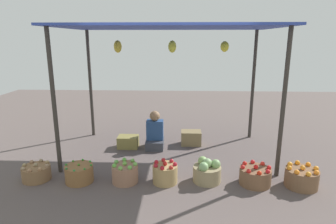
{
  "coord_description": "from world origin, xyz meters",
  "views": [
    {
      "loc": [
        0.2,
        -5.4,
        2.2
      ],
      "look_at": [
        0.0,
        -0.5,
        0.95
      ],
      "focal_mm": 30.74,
      "sensor_mm": 36.0,
      "label": 1
    }
  ],
  "objects_px": {
    "basket_cabbages": "(207,172)",
    "wooden_crate_stacked_rear": "(128,142)",
    "basket_green_chilies": "(79,173)",
    "basket_green_apples": "(125,173)",
    "basket_potatoes": "(36,173)",
    "wooden_crate_near_vendor": "(191,138)",
    "basket_red_tomatoes": "(255,176)",
    "vendor_person": "(155,134)",
    "basket_oranges": "(302,177)",
    "basket_red_apples": "(165,173)"
  },
  "relations": [
    {
      "from": "basket_potatoes",
      "to": "basket_green_chilies",
      "type": "bearing_deg",
      "value": -3.03
    },
    {
      "from": "basket_red_tomatoes",
      "to": "basket_oranges",
      "type": "relative_size",
      "value": 0.99
    },
    {
      "from": "basket_green_apples",
      "to": "basket_red_tomatoes",
      "type": "xyz_separation_m",
      "value": [
        2.03,
        0.02,
        -0.01
      ]
    },
    {
      "from": "basket_red_tomatoes",
      "to": "wooden_crate_near_vendor",
      "type": "distance_m",
      "value": 1.94
    },
    {
      "from": "basket_oranges",
      "to": "wooden_crate_stacked_rear",
      "type": "height_order",
      "value": "basket_oranges"
    },
    {
      "from": "wooden_crate_near_vendor",
      "to": "basket_red_tomatoes",
      "type": "bearing_deg",
      "value": -61.29
    },
    {
      "from": "basket_red_tomatoes",
      "to": "wooden_crate_near_vendor",
      "type": "height_order",
      "value": "basket_red_tomatoes"
    },
    {
      "from": "basket_green_apples",
      "to": "basket_red_apples",
      "type": "bearing_deg",
      "value": 1.03
    },
    {
      "from": "wooden_crate_near_vendor",
      "to": "basket_potatoes",
      "type": "bearing_deg",
      "value": -146.24
    },
    {
      "from": "basket_cabbages",
      "to": "wooden_crate_stacked_rear",
      "type": "xyz_separation_m",
      "value": [
        -1.51,
        1.41,
        -0.04
      ]
    },
    {
      "from": "wooden_crate_stacked_rear",
      "to": "basket_green_chilies",
      "type": "bearing_deg",
      "value": -108.81
    },
    {
      "from": "wooden_crate_near_vendor",
      "to": "wooden_crate_stacked_rear",
      "type": "xyz_separation_m",
      "value": [
        -1.31,
        -0.23,
        -0.03
      ]
    },
    {
      "from": "basket_green_apples",
      "to": "basket_cabbages",
      "type": "distance_m",
      "value": 1.29
    },
    {
      "from": "basket_green_chilies",
      "to": "basket_green_apples",
      "type": "distance_m",
      "value": 0.73
    },
    {
      "from": "basket_potatoes",
      "to": "wooden_crate_near_vendor",
      "type": "height_order",
      "value": "wooden_crate_near_vendor"
    },
    {
      "from": "basket_cabbages",
      "to": "basket_green_chilies",
      "type": "bearing_deg",
      "value": -177.4
    },
    {
      "from": "basket_red_apples",
      "to": "basket_red_tomatoes",
      "type": "relative_size",
      "value": 0.81
    },
    {
      "from": "basket_green_chilies",
      "to": "basket_red_tomatoes",
      "type": "distance_m",
      "value": 2.76
    },
    {
      "from": "basket_potatoes",
      "to": "basket_green_chilies",
      "type": "xyz_separation_m",
      "value": [
        0.71,
        -0.04,
        0.02
      ]
    },
    {
      "from": "basket_oranges",
      "to": "wooden_crate_near_vendor",
      "type": "xyz_separation_m",
      "value": [
        -1.62,
        1.75,
        -0.0
      ]
    },
    {
      "from": "basket_potatoes",
      "to": "basket_oranges",
      "type": "height_order",
      "value": "basket_oranges"
    },
    {
      "from": "basket_oranges",
      "to": "wooden_crate_near_vendor",
      "type": "relative_size",
      "value": 1.17
    },
    {
      "from": "wooden_crate_near_vendor",
      "to": "basket_red_apples",
      "type": "bearing_deg",
      "value": -105.38
    },
    {
      "from": "basket_potatoes",
      "to": "basket_red_apples",
      "type": "height_order",
      "value": "basket_red_apples"
    },
    {
      "from": "basket_oranges",
      "to": "basket_green_apples",
      "type": "bearing_deg",
      "value": 179.31
    },
    {
      "from": "basket_green_chilies",
      "to": "basket_green_apples",
      "type": "xyz_separation_m",
      "value": [
        0.73,
        0.02,
        0.01
      ]
    },
    {
      "from": "vendor_person",
      "to": "basket_green_apples",
      "type": "bearing_deg",
      "value": -102.86
    },
    {
      "from": "basket_potatoes",
      "to": "basket_cabbages",
      "type": "distance_m",
      "value": 2.73
    },
    {
      "from": "vendor_person",
      "to": "basket_green_apples",
      "type": "distance_m",
      "value": 1.55
    },
    {
      "from": "vendor_person",
      "to": "basket_green_chilies",
      "type": "relative_size",
      "value": 1.78
    },
    {
      "from": "basket_green_apples",
      "to": "basket_potatoes",
      "type": "bearing_deg",
      "value": 179.15
    },
    {
      "from": "wooden_crate_near_vendor",
      "to": "basket_cabbages",
      "type": "bearing_deg",
      "value": -83.36
    },
    {
      "from": "wooden_crate_stacked_rear",
      "to": "wooden_crate_near_vendor",
      "type": "bearing_deg",
      "value": 10.02
    },
    {
      "from": "basket_red_apples",
      "to": "basket_red_tomatoes",
      "type": "height_order",
      "value": "basket_red_apples"
    },
    {
      "from": "basket_green_chilies",
      "to": "basket_red_tomatoes",
      "type": "relative_size",
      "value": 0.91
    },
    {
      "from": "basket_cabbages",
      "to": "basket_oranges",
      "type": "relative_size",
      "value": 0.9
    },
    {
      "from": "basket_potatoes",
      "to": "basket_green_chilies",
      "type": "relative_size",
      "value": 1.01
    },
    {
      "from": "basket_oranges",
      "to": "wooden_crate_stacked_rear",
      "type": "xyz_separation_m",
      "value": [
        -2.93,
        1.52,
        -0.03
      ]
    },
    {
      "from": "wooden_crate_near_vendor",
      "to": "wooden_crate_stacked_rear",
      "type": "height_order",
      "value": "wooden_crate_near_vendor"
    },
    {
      "from": "basket_green_apples",
      "to": "wooden_crate_near_vendor",
      "type": "relative_size",
      "value": 0.97
    },
    {
      "from": "basket_red_apples",
      "to": "wooden_crate_stacked_rear",
      "type": "xyz_separation_m",
      "value": [
        -0.85,
        1.47,
        -0.03
      ]
    },
    {
      "from": "basket_red_tomatoes",
      "to": "basket_potatoes",
      "type": "bearing_deg",
      "value": 179.92
    },
    {
      "from": "basket_potatoes",
      "to": "wooden_crate_near_vendor",
      "type": "distance_m",
      "value": 3.05
    },
    {
      "from": "basket_green_apples",
      "to": "basket_cabbages",
      "type": "xyz_separation_m",
      "value": [
        1.29,
        0.08,
        0.01
      ]
    },
    {
      "from": "basket_potatoes",
      "to": "basket_oranges",
      "type": "distance_m",
      "value": 4.16
    },
    {
      "from": "basket_red_apples",
      "to": "basket_oranges",
      "type": "relative_size",
      "value": 0.8
    },
    {
      "from": "basket_green_apples",
      "to": "wooden_crate_near_vendor",
      "type": "distance_m",
      "value": 2.04
    },
    {
      "from": "vendor_person",
      "to": "basket_cabbages",
      "type": "bearing_deg",
      "value": -56.46
    },
    {
      "from": "basket_potatoes",
      "to": "basket_green_apples",
      "type": "distance_m",
      "value": 1.44
    },
    {
      "from": "wooden_crate_stacked_rear",
      "to": "basket_green_apples",
      "type": "bearing_deg",
      "value": -81.77
    }
  ]
}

